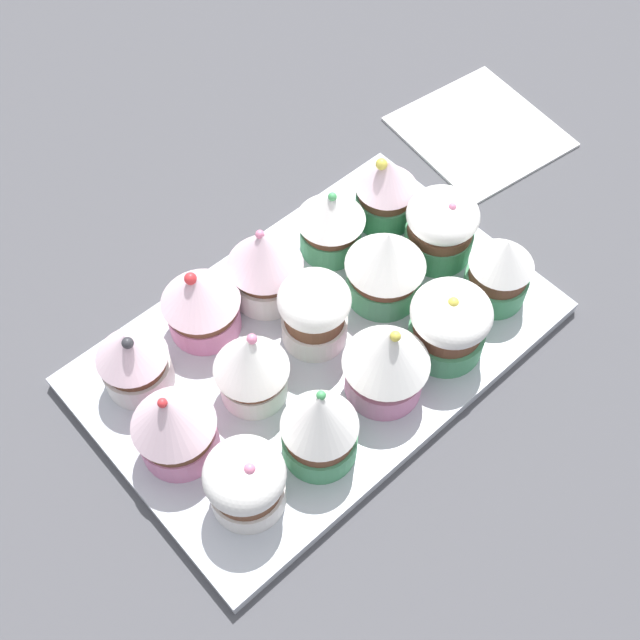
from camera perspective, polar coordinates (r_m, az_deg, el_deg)
name	(u,v)px	position (r cm, az deg, el deg)	size (l,w,h in cm)	color
ground_plane	(320,357)	(66.40, 0.00, -2.70)	(180.00, 180.00, 3.00)	#4C4C51
baking_tray	(320,344)	(64.60, 0.00, -1.75)	(36.91, 23.68, 1.20)	silver
cupcake_0	(386,190)	(69.43, 4.79, 9.34)	(5.41, 5.41, 7.31)	#4C9E6B
cupcake_1	(331,221)	(66.89, 0.78, 7.18)	(5.90, 5.90, 7.00)	#4C9E6B
cupcake_2	(269,261)	(64.12, -3.69, 4.24)	(6.25, 6.25, 7.58)	white
cupcake_3	(201,301)	(62.63, -8.60, 1.33)	(6.32, 6.32, 7.07)	pink
cupcake_4	(133,359)	(60.94, -13.35, -2.75)	(5.48, 5.48, 6.90)	white
cupcake_5	(443,229)	(67.47, 8.85, 6.54)	(6.13, 6.13, 6.65)	#4C9E6B
cupcake_6	(384,263)	(63.78, 4.66, 4.14)	(6.61, 6.61, 7.67)	#4C9E6B
cupcake_7	(311,313)	(61.26, -0.62, 0.51)	(5.75, 5.75, 6.79)	white
cupcake_8	(248,362)	(58.82, -5.24, -3.07)	(5.77, 5.77, 7.58)	white
cupcake_9	(173,424)	(57.16, -10.55, -7.36)	(6.14, 6.14, 7.75)	pink
cupcake_10	(500,269)	(65.38, 12.85, 3.58)	(5.29, 5.29, 7.02)	#4C9E6B
cupcake_11	(449,324)	(61.79, 9.29, -0.26)	(6.36, 6.36, 6.77)	#4C9E6B
cupcake_12	(386,360)	(58.54, 4.82, -2.90)	(6.64, 6.64, 8.10)	pink
cupcake_13	(320,425)	(55.86, -0.03, -7.62)	(5.61, 5.61, 8.41)	#4C9E6B
cupcake_14	(246,482)	(55.44, -5.39, -11.53)	(5.74, 5.74, 6.50)	white
napkin	(480,131)	(82.38, 11.45, 13.25)	(13.81, 14.15, 0.60)	white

